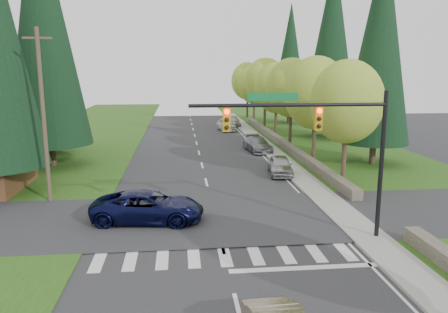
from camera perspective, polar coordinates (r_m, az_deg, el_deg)
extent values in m
plane|color=#28282B|center=(15.89, 1.39, -17.65)|extent=(120.00, 120.00, 0.00)
cube|color=#294A13|center=(37.67, 17.36, -0.94)|extent=(14.00, 110.00, 0.06)
cube|color=#294A13|center=(36.41, -23.69, -1.80)|extent=(14.00, 110.00, 0.06)
cube|color=#28282B|center=(23.18, -1.14, -8.08)|extent=(120.00, 8.00, 0.10)
cube|color=gray|center=(37.61, 7.59, -0.49)|extent=(1.80, 80.00, 0.13)
cube|color=gray|center=(37.42, 6.32, -0.52)|extent=(0.20, 80.00, 0.13)
cube|color=#4C4438|center=(45.60, 7.36, 1.96)|extent=(0.70, 40.00, 0.70)
cylinder|color=black|center=(20.83, 19.84, -1.27)|extent=(0.20, 0.20, 6.80)
cylinder|color=black|center=(18.94, 8.52, 6.66)|extent=(8.60, 0.16, 0.16)
cube|color=#0C662D|center=(18.80, 6.43, 7.75)|extent=(2.20, 0.04, 0.35)
cube|color=#BF8C0C|center=(19.36, 12.22, 4.85)|extent=(0.32, 0.24, 1.00)
sphere|color=#FF0C05|center=(19.19, 12.39, 5.84)|extent=(0.22, 0.22, 0.22)
cube|color=#BF8C0C|center=(18.51, 0.32, 4.82)|extent=(0.32, 0.24, 1.00)
sphere|color=#FF0C05|center=(18.34, 0.37, 5.85)|extent=(0.22, 0.22, 0.22)
cylinder|color=#473828|center=(27.05, -22.50, 4.74)|extent=(0.24, 0.24, 10.00)
cube|color=#473828|center=(26.97, -23.23, 14.06)|extent=(1.60, 0.10, 0.12)
cylinder|color=#38281C|center=(30.35, 15.44, 0.82)|extent=(0.32, 0.32, 4.76)
ellipsoid|color=olive|center=(29.96, 15.76, 6.91)|extent=(4.80, 4.80, 5.52)
cylinder|color=#38281C|center=(36.89, 11.68, 2.93)|extent=(0.32, 0.32, 4.93)
ellipsoid|color=olive|center=(36.56, 11.89, 8.12)|extent=(5.20, 5.20, 5.98)
cylinder|color=#38281C|center=(43.49, 8.67, 4.36)|extent=(0.32, 0.32, 5.04)
ellipsoid|color=olive|center=(43.22, 8.81, 8.86)|extent=(5.00, 5.00, 5.75)
cylinder|color=#38281C|center=(50.29, 6.79, 5.21)|extent=(0.32, 0.32, 4.82)
ellipsoid|color=olive|center=(50.05, 6.87, 8.93)|extent=(5.00, 5.00, 5.75)
cylinder|color=#38281C|center=(57.11, 5.35, 6.13)|extent=(0.32, 0.32, 5.15)
ellipsoid|color=olive|center=(56.90, 5.42, 9.64)|extent=(5.40, 5.40, 6.21)
cylinder|color=#38281C|center=(63.95, 3.95, 6.50)|extent=(0.32, 0.32, 4.70)
ellipsoid|color=olive|center=(63.76, 3.99, 9.36)|extent=(4.80, 4.80, 5.52)
cylinder|color=#38281C|center=(70.84, 3.06, 7.09)|extent=(0.32, 0.32, 4.98)
ellipsoid|color=olive|center=(70.67, 3.09, 9.83)|extent=(5.20, 5.20, 5.98)
cylinder|color=#38281C|center=(30.70, -27.17, -2.55)|extent=(0.50, 0.50, 2.00)
cylinder|color=#38281C|center=(37.81, -21.46, 0.33)|extent=(0.50, 0.50, 2.00)
cone|color=black|center=(37.39, -22.64, 16.02)|extent=(6.46, 6.46, 19.00)
cylinder|color=#38281C|center=(44.05, -21.93, 1.75)|extent=(0.50, 0.50, 2.00)
cone|color=black|center=(43.61, -22.85, 13.89)|extent=(5.78, 5.78, 17.00)
cylinder|color=#38281C|center=(37.89, 18.84, 0.53)|extent=(0.50, 0.50, 2.00)
cone|color=black|center=(37.36, 19.72, 13.91)|extent=(5.44, 5.44, 16.00)
cylinder|color=#38281C|center=(51.09, 13.37, 3.48)|extent=(0.50, 0.50, 2.00)
cone|color=black|center=(50.75, 13.88, 14.51)|extent=(6.12, 6.12, 18.00)
cylinder|color=#38281C|center=(64.12, 8.42, 5.21)|extent=(0.50, 0.50, 2.00)
cone|color=black|center=(63.79, 8.64, 12.64)|extent=(5.10, 5.10, 15.00)
imported|color=black|center=(22.79, -9.88, -6.50)|extent=(5.94, 3.25, 1.58)
imported|color=#9FA0A4|center=(32.64, 7.33, -1.15)|extent=(2.09, 4.27, 1.40)
imported|color=gray|center=(41.66, 4.41, 1.62)|extent=(2.51, 5.00, 1.39)
imported|color=#BAB9BE|center=(44.02, 3.77, 2.07)|extent=(1.77, 3.98, 1.27)
imported|color=silver|center=(55.77, 0.31, 4.20)|extent=(2.42, 4.81, 1.57)
imported|color=#9FA0A4|center=(59.95, 1.23, 4.56)|extent=(1.88, 4.42, 1.27)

